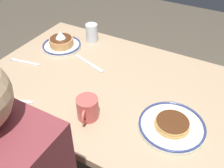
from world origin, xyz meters
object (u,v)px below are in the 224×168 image
object	(u,v)px
plate_near_main	(61,43)
plate_center_pancakes	(172,125)
fork_near	(25,62)
coffee_mug	(87,108)
butter_knife	(89,63)
drinking_glass	(92,34)
fork_far	(13,100)

from	to	relation	value
plate_near_main	plate_center_pancakes	bearing A→B (deg)	159.76
plate_near_main	fork_near	world-z (taller)	plate_near_main
coffee_mug	butter_knife	distance (m)	0.41
coffee_mug	plate_near_main	bearing A→B (deg)	-41.72
plate_center_pancakes	butter_knife	bearing A→B (deg)	-22.18
coffee_mug	fork_near	size ratio (longest dim) A/B	0.66
plate_near_main	butter_knife	xyz separation A→B (m)	(-0.24, 0.07, -0.03)
plate_near_main	coffee_mug	xyz separation A→B (m)	(-0.46, 0.41, 0.02)
drinking_glass	butter_knife	xyz separation A→B (m)	(-0.12, 0.22, -0.05)
drinking_glass	fork_far	distance (m)	0.65
plate_near_main	coffee_mug	world-z (taller)	plate_near_main
coffee_mug	butter_knife	bearing A→B (deg)	-57.35
butter_knife	fork_far	bearing A→B (deg)	71.34
plate_near_main	fork_near	distance (m)	0.25
plate_near_main	coffee_mug	distance (m)	0.61
plate_center_pancakes	fork_near	world-z (taller)	plate_center_pancakes
coffee_mug	drinking_glass	size ratio (longest dim) A/B	1.12
plate_center_pancakes	coffee_mug	bearing A→B (deg)	18.71
coffee_mug	fork_far	distance (m)	0.38
coffee_mug	butter_knife	size ratio (longest dim) A/B	0.57
plate_near_main	coffee_mug	bearing A→B (deg)	138.28
fork_far	plate_near_main	bearing A→B (deg)	-79.16
fork_near	butter_knife	size ratio (longest dim) A/B	0.86
plate_center_pancakes	fork_far	bearing A→B (deg)	15.91
coffee_mug	drinking_glass	xyz separation A→B (m)	(0.34, -0.56, -0.00)
drinking_glass	fork_near	xyz separation A→B (m)	(0.20, 0.39, -0.05)
plate_near_main	fork_far	size ratio (longest dim) A/B	1.24
plate_center_pancakes	drinking_glass	bearing A→B (deg)	-33.65
fork_far	butter_knife	xyz separation A→B (m)	(-0.14, -0.43, -0.00)
plate_near_main	drinking_glass	distance (m)	0.20
fork_near	plate_near_main	bearing A→B (deg)	-109.52
plate_near_main	fork_far	world-z (taller)	plate_near_main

